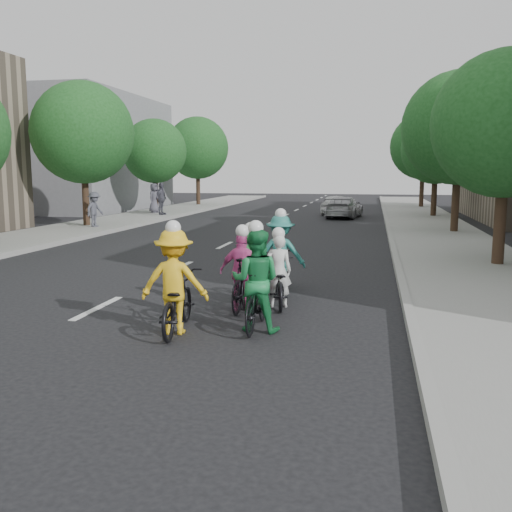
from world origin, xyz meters
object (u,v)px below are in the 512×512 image
(cyclist_5, at_px, (256,289))
(spectator_1, at_px, (161,199))
(cyclist_4, at_px, (281,259))
(spectator_0, at_px, (95,209))
(follow_car_lead, at_px, (344,207))
(spectator_2, at_px, (154,198))
(cyclist_2, at_px, (251,274))
(cyclist_0, at_px, (279,280))
(cyclist_1, at_px, (175,292))
(follow_car_trail, at_px, (336,204))
(cyclist_3, at_px, (243,278))

(cyclist_5, xyz_separation_m, spectator_1, (-10.46, 22.82, 0.39))
(cyclist_4, height_order, spectator_0, cyclist_4)
(follow_car_lead, distance_m, spectator_2, 11.75)
(cyclist_5, height_order, spectator_0, cyclist_5)
(spectator_2, bearing_deg, cyclist_5, -139.15)
(cyclist_2, xyz_separation_m, spectator_2, (-11.00, 22.38, 0.46))
(cyclist_0, bearing_deg, cyclist_5, 76.07)
(cyclist_5, distance_m, spectator_2, 26.95)
(spectator_1, bearing_deg, follow_car_lead, -71.71)
(cyclist_1, xyz_separation_m, cyclist_2, (0.80, 2.38, -0.09))
(follow_car_trail, xyz_separation_m, spectator_1, (-10.05, -4.40, 0.47))
(cyclist_1, height_order, cyclist_3, cyclist_1)
(cyclist_5, xyz_separation_m, follow_car_lead, (0.23, 24.65, -0.09))
(cyclist_3, bearing_deg, spectator_1, -64.19)
(cyclist_5, height_order, follow_car_trail, cyclist_5)
(follow_car_lead, bearing_deg, cyclist_1, 93.71)
(cyclist_5, xyz_separation_m, spectator_0, (-10.78, 15.12, 0.24))
(cyclist_2, bearing_deg, cyclist_5, 104.66)
(cyclist_3, distance_m, spectator_1, 23.61)
(cyclist_4, distance_m, spectator_2, 23.98)
(follow_car_trail, bearing_deg, spectator_2, 20.40)
(follow_car_trail, relative_size, spectator_2, 2.03)
(spectator_2, bearing_deg, cyclist_4, -136.04)
(cyclist_0, bearing_deg, spectator_0, -61.92)
(cyclist_2, xyz_separation_m, follow_car_trail, (0.10, 25.24, 0.03))
(cyclist_5, bearing_deg, follow_car_lead, -90.03)
(cyclist_1, relative_size, cyclist_2, 1.11)
(cyclist_0, height_order, follow_car_trail, cyclist_0)
(cyclist_4, bearing_deg, cyclist_0, 97.59)
(spectator_0, bearing_deg, cyclist_5, -133.25)
(cyclist_1, height_order, spectator_2, spectator_2)
(cyclist_3, xyz_separation_m, spectator_0, (-10.24, 13.73, 0.33))
(cyclist_3, xyz_separation_m, spectator_1, (-9.91, 21.43, 0.47))
(cyclist_0, relative_size, cyclist_4, 0.99)
(cyclist_1, bearing_deg, spectator_1, -74.72)
(follow_car_trail, bearing_deg, spectator_0, 55.35)
(cyclist_0, xyz_separation_m, cyclist_3, (-0.64, -0.46, 0.09))
(cyclist_3, bearing_deg, cyclist_5, 112.54)
(cyclist_3, height_order, follow_car_trail, cyclist_3)
(cyclist_2, height_order, spectator_1, spectator_1)
(follow_car_trail, bearing_deg, spectator_1, 29.62)
(follow_car_lead, distance_m, spectator_0, 14.56)
(cyclist_2, relative_size, spectator_1, 0.95)
(cyclist_0, bearing_deg, spectator_1, -74.53)
(cyclist_2, relative_size, follow_car_trail, 0.48)
(cyclist_5, relative_size, spectator_0, 1.17)
(cyclist_4, height_order, follow_car_lead, cyclist_4)
(follow_car_lead, xyz_separation_m, spectator_0, (-11.01, -9.52, 0.34))
(cyclist_1, bearing_deg, spectator_2, -73.83)
(cyclist_0, height_order, spectator_2, spectator_2)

